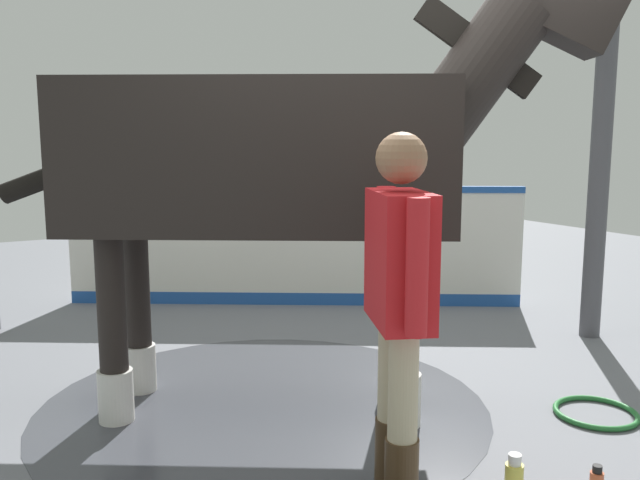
# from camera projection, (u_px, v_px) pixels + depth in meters

# --- Properties ---
(ground_plane) EXTENTS (16.00, 16.00, 0.02)m
(ground_plane) POSITION_uv_depth(u_px,v_px,m) (331.00, 404.00, 4.10)
(ground_plane) COLOR slate
(wet_patch) EXTENTS (2.71, 2.71, 0.00)m
(wet_patch) POSITION_uv_depth(u_px,v_px,m) (264.00, 406.00, 4.03)
(wet_patch) COLOR #42444C
(wet_patch) RESTS_ON ground
(barrier_wall) EXTENTS (3.79, 2.35, 1.16)m
(barrier_wall) POSITION_uv_depth(u_px,v_px,m) (293.00, 250.00, 6.44)
(barrier_wall) COLOR silver
(barrier_wall) RESTS_ON ground
(roof_post_near) EXTENTS (0.16, 0.16, 3.20)m
(roof_post_near) POSITION_uv_depth(u_px,v_px,m) (601.00, 140.00, 5.24)
(roof_post_near) COLOR #4C4C51
(roof_post_near) RESTS_ON ground
(horse) EXTENTS (3.12, 2.08, 2.61)m
(horse) POSITION_uv_depth(u_px,v_px,m) (282.00, 163.00, 3.81)
(horse) COLOR black
(horse) RESTS_ON ground
(handler) EXTENTS (0.39, 0.62, 1.64)m
(handler) POSITION_uv_depth(u_px,v_px,m) (399.00, 294.00, 2.88)
(handler) COLOR #47331E
(handler) RESTS_ON ground
(hose_coil) EXTENTS (0.48, 0.48, 0.03)m
(hose_coil) POSITION_uv_depth(u_px,v_px,m) (596.00, 412.00, 3.90)
(hose_coil) COLOR #267233
(hose_coil) RESTS_ON ground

